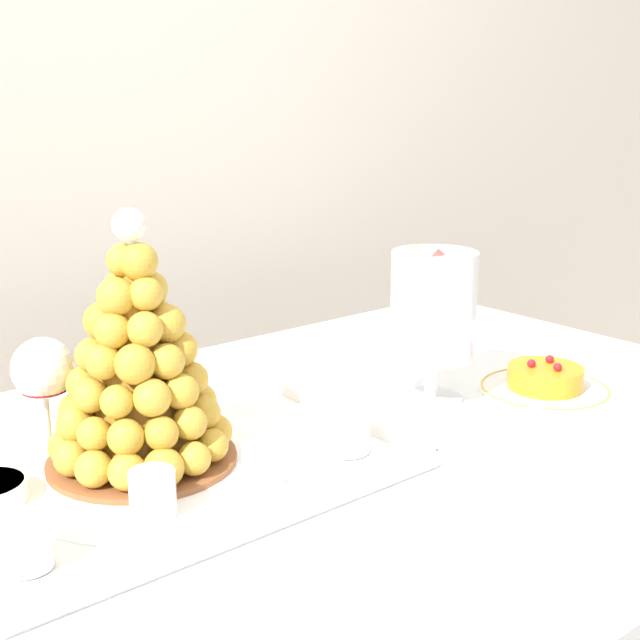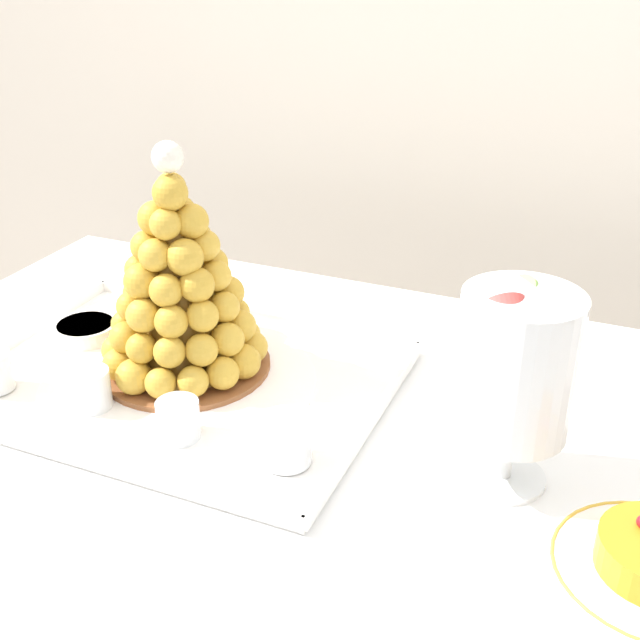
{
  "view_description": "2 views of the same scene",
  "coord_description": "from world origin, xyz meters",
  "views": [
    {
      "loc": [
        -0.74,
        -0.85,
        1.28
      ],
      "look_at": [
        -0.02,
        0.03,
        0.97
      ],
      "focal_mm": 48.5,
      "sensor_mm": 36.0,
      "label": 1
    },
    {
      "loc": [
        0.31,
        -0.74,
        1.39
      ],
      "look_at": [
        -0.02,
        0.02,
        0.97
      ],
      "focal_mm": 44.35,
      "sensor_mm": 36.0,
      "label": 2
    }
  ],
  "objects": [
    {
      "name": "backdrop_wall",
      "position": [
        0.0,
        0.94,
        1.25
      ],
      "size": [
        4.8,
        0.1,
        2.5
      ],
      "primitive_type": "cube",
      "color": "silver",
      "rests_on": "ground_plane"
    },
    {
      "name": "creme_brulee_ramekin",
      "position": [
        -0.45,
        0.11,
        0.82
      ],
      "size": [
        0.1,
        0.1,
        0.02
      ],
      "color": "white",
      "rests_on": "serving_tray"
    },
    {
      "name": "serving_tray",
      "position": [
        -0.25,
        0.06,
        0.81
      ],
      "size": [
        0.58,
        0.43,
        0.02
      ],
      "color": "white",
      "rests_on": "buffet_table"
    },
    {
      "name": "croquembouche",
      "position": [
        -0.26,
        0.09,
        0.94
      ],
      "size": [
        0.24,
        0.24,
        0.33
      ],
      "color": "brown",
      "rests_on": "serving_tray"
    },
    {
      "name": "dessert_cup_mid_left",
      "position": [
        -0.32,
        -0.04,
        0.83
      ],
      "size": [
        0.05,
        0.05,
        0.05
      ],
      "color": "silver",
      "rests_on": "serving_tray"
    },
    {
      "name": "buffet_table",
      "position": [
        0.0,
        0.0,
        0.71
      ],
      "size": [
        1.5,
        1.0,
        0.8
      ],
      "color": "brown",
      "rests_on": "ground_plane"
    },
    {
      "name": "dessert_cup_centre",
      "position": [
        -0.17,
        -0.06,
        0.83
      ],
      "size": [
        0.05,
        0.05,
        0.05
      ],
      "color": "silver",
      "rests_on": "serving_tray"
    },
    {
      "name": "wine_glass",
      "position": [
        -0.34,
        0.18,
        0.93
      ],
      "size": [
        0.08,
        0.08,
        0.17
      ],
      "color": "silver",
      "rests_on": "buffet_table"
    },
    {
      "name": "dessert_cup_mid_right",
      "position": [
        -0.03,
        -0.05,
        0.84
      ],
      "size": [
        0.06,
        0.06,
        0.06
      ],
      "color": "silver",
      "rests_on": "serving_tray"
    },
    {
      "name": "macaron_goblet",
      "position": [
        0.21,
        0.03,
        0.95
      ],
      "size": [
        0.13,
        0.13,
        0.25
      ],
      "color": "white",
      "rests_on": "buffet_table"
    }
  ]
}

